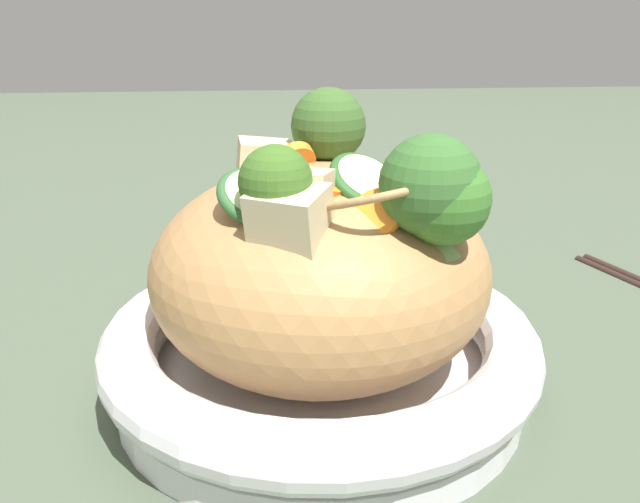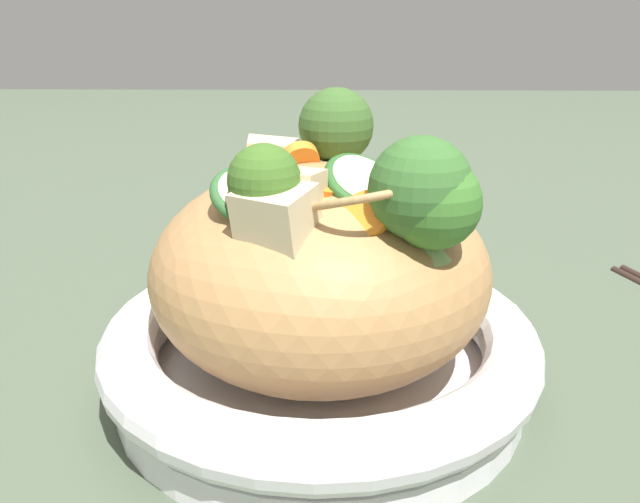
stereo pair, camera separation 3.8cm
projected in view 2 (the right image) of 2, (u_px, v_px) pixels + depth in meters
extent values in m
plane|color=#465340|center=(320.00, 389.00, 0.41)|extent=(3.00, 3.00, 0.00)
cylinder|color=white|center=(320.00, 377.00, 0.41)|extent=(0.24, 0.24, 0.02)
torus|color=white|center=(320.00, 339.00, 0.40)|extent=(0.26, 0.26, 0.03)
ellipsoid|color=#B0804D|center=(320.00, 271.00, 0.39)|extent=(0.19, 0.19, 0.12)
torus|color=#B58A48|center=(329.00, 205.00, 0.37)|extent=(0.07, 0.07, 0.03)
torus|color=#AF7A52|center=(304.00, 206.00, 0.34)|extent=(0.08, 0.08, 0.02)
torus|color=#A7804E|center=(364.00, 197.00, 0.32)|extent=(0.08, 0.08, 0.02)
torus|color=#B68549|center=(370.00, 204.00, 0.40)|extent=(0.07, 0.07, 0.04)
cone|color=#97AC6E|center=(265.00, 219.00, 0.32)|extent=(0.02, 0.02, 0.01)
sphere|color=#3C6322|center=(264.00, 181.00, 0.32)|extent=(0.05, 0.05, 0.04)
cone|color=#9AB877|center=(336.00, 166.00, 0.41)|extent=(0.02, 0.03, 0.02)
sphere|color=#385C27|center=(336.00, 126.00, 0.40)|extent=(0.05, 0.05, 0.05)
cone|color=#8DAF6B|center=(418.00, 237.00, 0.32)|extent=(0.03, 0.03, 0.02)
sphere|color=#34622B|center=(421.00, 189.00, 0.31)|extent=(0.07, 0.07, 0.05)
cone|color=#96B96F|center=(432.00, 249.00, 0.32)|extent=(0.03, 0.03, 0.02)
sphere|color=#396E29|center=(434.00, 203.00, 0.31)|extent=(0.06, 0.06, 0.04)
cylinder|color=orange|center=(300.00, 159.00, 0.39)|extent=(0.03, 0.02, 0.02)
cylinder|color=orange|center=(366.00, 215.00, 0.32)|extent=(0.03, 0.03, 0.02)
cylinder|color=orange|center=(371.00, 173.00, 0.43)|extent=(0.03, 0.03, 0.02)
cylinder|color=orange|center=(309.00, 185.00, 0.34)|extent=(0.03, 0.03, 0.01)
cylinder|color=beige|center=(361.00, 182.00, 0.34)|extent=(0.05, 0.05, 0.02)
torus|color=#275624|center=(361.00, 182.00, 0.34)|extent=(0.05, 0.05, 0.03)
cylinder|color=beige|center=(251.00, 195.00, 0.34)|extent=(0.05, 0.05, 0.02)
torus|color=#2D5A2D|center=(251.00, 195.00, 0.34)|extent=(0.06, 0.06, 0.03)
cube|color=beige|center=(273.00, 160.00, 0.41)|extent=(0.04, 0.03, 0.03)
cube|color=beige|center=(276.00, 215.00, 0.31)|extent=(0.05, 0.04, 0.03)
cube|color=beige|center=(295.00, 191.00, 0.33)|extent=(0.03, 0.03, 0.02)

